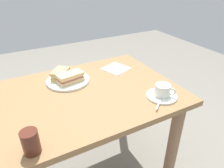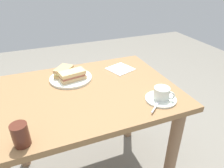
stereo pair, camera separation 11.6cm
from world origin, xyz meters
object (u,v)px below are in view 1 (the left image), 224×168
Objects in this scene: dining_table at (87,114)px; sandwich_back at (60,74)px; coffee_cup at (163,90)px; coffee_saucer at (162,96)px; sandwich_front at (70,77)px; spoon at (159,102)px; sandwich_plate at (68,80)px; drinking_glass at (31,142)px; napkin at (116,69)px.

sandwich_back is (0.07, -0.20, 0.19)m from dining_table.
coffee_saucer is at bearing -49.06° from coffee_cup.
coffee_cup is at bearing 133.59° from sandwich_back.
spoon is (-0.32, 0.41, -0.03)m from sandwich_front.
coffee_saucer is (-0.38, 0.40, -0.00)m from sandwich_plate.
sandwich_back is 0.60m from spoon.
dining_table is at bearing 104.39° from sandwich_plate.
sandwich_back reaches higher than sandwich_plate.
drinking_glass is at bearing 5.39° from coffee_cup.
coffee_saucer is at bearing 145.41° from dining_table.
spoon is at bearing 135.01° from dining_table.
sandwich_back is 0.56m from drinking_glass.
sandwich_back is at bearing -46.41° from coffee_cup.
spoon reaches higher than coffee_saucer.
coffee_saucer is at bearing 135.92° from sandwich_front.
sandwich_plate is at bearing 3.16° from napkin.
sandwich_back is at bearing -49.21° from sandwich_plate.
drinking_glass reaches higher than coffee_saucer.
sandwich_back is 1.68× the size of spoon.
coffee_cup is at bearing -141.68° from spoon.
sandwich_back is (0.04, -0.07, -0.00)m from sandwich_front.
napkin is (-0.37, 0.02, -0.04)m from sandwich_back.
sandwich_plate is 0.55m from spoon.
drinking_glass reaches higher than sandwich_front.
coffee_cup reaches higher than sandwich_back.
sandwich_front is 1.90× the size of spoon.
coffee_saucer is at bearing 133.84° from sandwich_plate.
napkin is at bearing -176.84° from sandwich_plate.
napkin is at bearing -91.77° from spoon.
dining_table is 6.32× the size of coffee_saucer.
sandwich_plate is 0.06m from sandwich_back.
dining_table is 7.24× the size of sandwich_back.
coffee_saucer is 0.67m from drinking_glass.
sandwich_front is 0.53m from coffee_saucer.
dining_table is 0.23m from sandwich_front.
sandwich_plate reaches higher than coffee_saucer.
coffee_saucer is at bearing -140.32° from spoon.
dining_table is at bearing -44.99° from spoon.
sandwich_front reaches higher than napkin.
coffee_cup is 0.67m from drinking_glass.
drinking_glass is at bearing 37.64° from napkin.
dining_table is 0.23m from sandwich_plate.
drinking_glass is at bearing 42.46° from dining_table.
spoon is (0.06, 0.05, 0.01)m from coffee_saucer.
sandwich_back is 0.60m from coffee_cup.
sandwich_front reaches higher than sandwich_back.
napkin is (0.04, -0.42, -0.04)m from coffee_cup.
dining_table is 0.46m from coffee_cup.
napkin is at bearing -142.36° from drinking_glass.
dining_table is 0.28m from sandwich_back.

